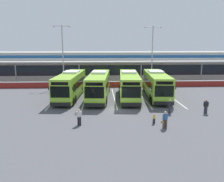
{
  "coord_description": "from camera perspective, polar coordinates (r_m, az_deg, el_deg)",
  "views": [
    {
      "loc": [
        -1.92,
        -26.46,
        7.48
      ],
      "look_at": [
        -0.47,
        3.0,
        1.6
      ],
      "focal_mm": 36.86,
      "sensor_mm": 36.0,
      "label": 1
    }
  ],
  "objects": [
    {
      "name": "coach_bus_left_centre",
      "position": [
        32.87,
        -3.3,
        1.28
      ],
      "size": [
        3.71,
        12.31,
        3.78
      ],
      "color": "#8CC633",
      "rests_on": "ground"
    },
    {
      "name": "bay_stripe_centre",
      "position": [
        33.87,
        7.66,
        -1.58
      ],
      "size": [
        0.14,
        13.0,
        0.01
      ],
      "primitive_type": "cube",
      "color": "silver",
      "rests_on": "ground"
    },
    {
      "name": "bay_stripe_mid_west",
      "position": [
        33.36,
        0.55,
        -1.67
      ],
      "size": [
        0.14,
        13.0,
        0.01
      ],
      "primitive_type": "cube",
      "color": "silver",
      "rests_on": "ground"
    },
    {
      "name": "coach_bus_right_centre",
      "position": [
        34.24,
        10.91,
        1.5
      ],
      "size": [
        3.71,
        12.31,
        3.78
      ],
      "color": "#8CC633",
      "rests_on": "ground"
    },
    {
      "name": "pedestrian_child",
      "position": [
        22.73,
        10.38,
        -6.69
      ],
      "size": [
        0.28,
        0.27,
        1.0
      ],
      "color": "#33333D",
      "rests_on": "ground"
    },
    {
      "name": "terminal_building",
      "position": [
        53.59,
        -0.76,
        6.49
      ],
      "size": [
        70.0,
        13.0,
        6.0
      ],
      "color": "beige",
      "rests_on": "ground"
    },
    {
      "name": "bay_stripe_mid_east",
      "position": [
        34.87,
        14.47,
        -1.47
      ],
      "size": [
        0.14,
        13.0,
        0.01
      ],
      "primitive_type": "cube",
      "color": "silver",
      "rests_on": "ground"
    },
    {
      "name": "coach_bus_centre",
      "position": [
        33.12,
        4.25,
        1.34
      ],
      "size": [
        3.71,
        12.31,
        3.78
      ],
      "color": "#8CC633",
      "rests_on": "ground"
    },
    {
      "name": "lamp_post_centre",
      "position": [
        45.03,
        9.95,
        9.59
      ],
      "size": [
        3.24,
        0.28,
        11.0
      ],
      "color": "#9E9EA3",
      "rests_on": "ground"
    },
    {
      "name": "red_barrier_wall",
      "position": [
        41.59,
        -0.14,
        1.69
      ],
      "size": [
        60.0,
        0.4,
        1.1
      ],
      "color": "maroon",
      "rests_on": "ground"
    },
    {
      "name": "bay_stripe_far_west",
      "position": [
        33.93,
        -13.76,
        -1.78
      ],
      "size": [
        0.14,
        13.0,
        0.01
      ],
      "primitive_type": "cube",
      "color": "silver",
      "rests_on": "ground"
    },
    {
      "name": "pedestrian_in_dark_coat",
      "position": [
        27.55,
        22.27,
        -3.46
      ],
      "size": [
        0.54,
        0.35,
        1.62
      ],
      "color": "#33333D",
      "rests_on": "ground"
    },
    {
      "name": "lamp_post_west",
      "position": [
        43.21,
        -12.12,
        9.45
      ],
      "size": [
        3.24,
        0.28,
        11.0
      ],
      "color": "#9E9EA3",
      "rests_on": "ground"
    },
    {
      "name": "pedestrian_with_handbag",
      "position": [
        21.62,
        12.99,
        -6.86
      ],
      "size": [
        0.65,
        0.43,
        1.62
      ],
      "color": "#4C4238",
      "rests_on": "ground"
    },
    {
      "name": "pedestrian_near_bin",
      "position": [
        26.28,
        14.17,
        -3.64
      ],
      "size": [
        0.52,
        0.4,
        1.62
      ],
      "color": "#33333D",
      "rests_on": "ground"
    },
    {
      "name": "bay_stripe_west",
      "position": [
        33.39,
        -6.67,
        -1.74
      ],
      "size": [
        0.14,
        13.0,
        0.01
      ],
      "primitive_type": "cube",
      "color": "silver",
      "rests_on": "ground"
    },
    {
      "name": "coach_bus_leftmost",
      "position": [
        33.67,
        -10.24,
        1.36
      ],
      "size": [
        3.71,
        12.31,
        3.78
      ],
      "color": "#8CC633",
      "rests_on": "ground"
    },
    {
      "name": "pedestrian_approaching_bus",
      "position": [
        22.07,
        -8.15,
        -6.26
      ],
      "size": [
        0.54,
        0.31,
        1.62
      ],
      "color": "black",
      "rests_on": "ground"
    },
    {
      "name": "ground_plane",
      "position": [
        27.56,
        1.28,
        -4.47
      ],
      "size": [
        200.0,
        200.0,
        0.0
      ],
      "primitive_type": "plane",
      "color": "#4C4C51"
    }
  ]
}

